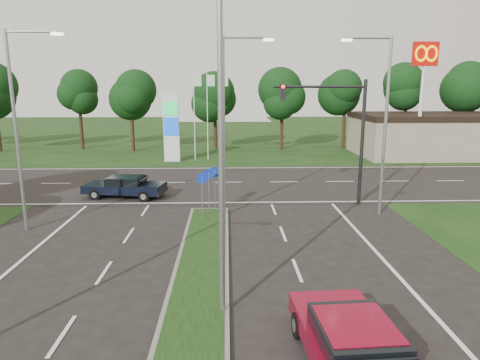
{
  "coord_description": "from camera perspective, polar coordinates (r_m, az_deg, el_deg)",
  "views": [
    {
      "loc": [
        0.96,
        -5.49,
        6.52
      ],
      "look_at": [
        1.58,
        14.59,
        2.2
      ],
      "focal_mm": 32.0,
      "sensor_mm": 36.0,
      "label": 1
    }
  ],
  "objects": [
    {
      "name": "verge_far",
      "position": [
        60.85,
        -2.68,
        5.97
      ],
      "size": [
        160.0,
        50.0,
        0.02
      ],
      "primitive_type": "cube",
      "color": "black",
      "rests_on": "ground"
    },
    {
      "name": "cross_road",
      "position": [
        30.22,
        -3.55,
        -0.35
      ],
      "size": [
        160.0,
        12.0,
        0.02
      ],
      "primitive_type": "cube",
      "color": "black",
      "rests_on": "ground"
    },
    {
      "name": "median_kerb",
      "position": [
        11.52,
        -6.74,
        -22.06
      ],
      "size": [
        2.0,
        26.0,
        0.12
      ],
      "primitive_type": "cube",
      "color": "slate",
      "rests_on": "ground"
    },
    {
      "name": "commercial_building",
      "position": [
        46.74,
        25.11,
        5.44
      ],
      "size": [
        16.0,
        9.0,
        4.0
      ],
      "primitive_type": "cube",
      "color": "gray",
      "rests_on": "ground"
    },
    {
      "name": "streetlight_median_near",
      "position": [
        11.58,
        -1.57,
        4.99
      ],
      "size": [
        2.53,
        0.22,
        9.0
      ],
      "color": "gray",
      "rests_on": "ground"
    },
    {
      "name": "streetlight_median_far",
      "position": [
        21.54,
        -1.68,
        8.29
      ],
      "size": [
        2.53,
        0.22,
        9.0
      ],
      "color": "gray",
      "rests_on": "ground"
    },
    {
      "name": "streetlight_left_far",
      "position": [
        21.63,
        -27.34,
        6.98
      ],
      "size": [
        2.53,
        0.22,
        9.0
      ],
      "color": "gray",
      "rests_on": "ground"
    },
    {
      "name": "streetlight_right_far",
      "position": [
        22.92,
        18.41,
        7.92
      ],
      "size": [
        2.53,
        0.22,
        9.0
      ],
      "rotation": [
        0.0,
        0.0,
        3.14
      ],
      "color": "gray",
      "rests_on": "ground"
    },
    {
      "name": "traffic_signal",
      "position": [
        24.37,
        13.15,
        7.43
      ],
      "size": [
        5.1,
        0.42,
        7.0
      ],
      "color": "black",
      "rests_on": "ground"
    },
    {
      "name": "median_signs",
      "position": [
        22.43,
        -4.18,
        -0.27
      ],
      "size": [
        1.16,
        1.76,
        2.38
      ],
      "color": "gray",
      "rests_on": "ground"
    },
    {
      "name": "gas_pylon",
      "position": [
        38.97,
        -8.83,
        7.1
      ],
      "size": [
        5.8,
        1.26,
        8.0
      ],
      "color": "silver",
      "rests_on": "ground"
    },
    {
      "name": "mcdonalds_sign",
      "position": [
        41.18,
        23.32,
        13.21
      ],
      "size": [
        2.2,
        0.47,
        10.4
      ],
      "color": "silver",
      "rests_on": "ground"
    },
    {
      "name": "treeline_far",
      "position": [
        45.43,
        -2.92,
        12.51
      ],
      "size": [
        6.0,
        6.0,
        9.9
      ],
      "color": "black",
      "rests_on": "ground"
    },
    {
      "name": "red_sedan",
      "position": [
        10.82,
        14.99,
        -20.65
      ],
      "size": [
        2.31,
        5.06,
        1.36
      ],
      "rotation": [
        0.0,
        0.0,
        0.06
      ],
      "color": "maroon",
      "rests_on": "ground"
    },
    {
      "name": "navy_sedan",
      "position": [
        26.87,
        -15.06,
        -0.8
      ],
      "size": [
        4.99,
        2.69,
        1.3
      ],
      "rotation": [
        0.0,
        0.0,
        1.4
      ],
      "color": "black",
      "rests_on": "ground"
    }
  ]
}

